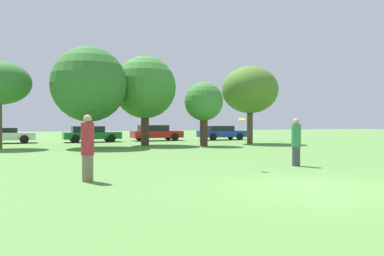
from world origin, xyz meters
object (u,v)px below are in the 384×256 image
at_px(person_catcher, 296,142).
at_px(parked_car_blue, 221,132).
at_px(person_thrower, 88,148).
at_px(frisbee, 242,119).
at_px(parked_car_red, 156,133).
at_px(tree_1, 89,84).
at_px(tree_3, 204,102).
at_px(parked_car_green, 91,134).
at_px(tree_4, 250,90).
at_px(parked_car_white, 4,135).
at_px(tree_2, 145,88).

height_order(person_catcher, parked_car_blue, person_catcher).
xyz_separation_m(person_thrower, person_catcher, (7.50, 1.13, -0.03)).
bearing_deg(frisbee, parked_car_red, 82.63).
bearing_deg(tree_1, parked_car_blue, 28.11).
height_order(tree_3, parked_car_blue, tree_3).
relative_size(tree_3, parked_car_green, 0.95).
relative_size(tree_4, parked_car_white, 1.34).
bearing_deg(tree_3, parked_car_blue, 57.63).
relative_size(person_thrower, parked_car_red, 0.42).
bearing_deg(parked_car_red, tree_2, -114.89).
bearing_deg(tree_4, tree_2, 174.48).
bearing_deg(tree_4, person_catcher, -112.43).
bearing_deg(tree_2, parked_car_white, 147.11).
bearing_deg(parked_car_red, tree_1, -134.36).
xyz_separation_m(tree_4, parked_car_red, (-5.30, 6.68, -3.25)).
height_order(person_thrower, tree_3, tree_3).
xyz_separation_m(person_catcher, parked_car_red, (0.27, 20.19, -0.20)).
relative_size(tree_4, parked_car_green, 1.27).
height_order(person_catcher, tree_1, tree_1).
height_order(tree_3, parked_car_red, tree_3).
bearing_deg(person_thrower, frisbee, 0.61).
relative_size(person_thrower, frisbee, 7.00).
xyz_separation_m(frisbee, tree_3, (3.70, 12.39, 1.20)).
xyz_separation_m(person_thrower, frisbee, (5.13, 0.83, 0.78)).
xyz_separation_m(person_thrower, parked_car_blue, (13.58, 20.71, -0.26)).
height_order(tree_4, parked_car_green, tree_4).
xyz_separation_m(frisbee, tree_2, (0.25, 14.56, 2.24)).
height_order(person_thrower, tree_4, tree_4).
bearing_deg(frisbee, tree_1, 104.91).
bearing_deg(tree_2, tree_4, -5.52).
xyz_separation_m(tree_3, parked_car_white, (-12.68, 8.14, -2.28)).
xyz_separation_m(tree_1, parked_car_blue, (12.03, 6.43, -3.28)).
relative_size(person_catcher, tree_3, 0.41).
distance_m(tree_2, tree_3, 4.21).
bearing_deg(parked_car_red, tree_4, -54.39).
bearing_deg(parked_car_white, tree_4, -24.48).
bearing_deg(person_thrower, parked_car_green, 74.94).
distance_m(person_catcher, frisbee, 2.53).
distance_m(parked_car_red, parked_car_blue, 5.83).
relative_size(frisbee, parked_car_red, 0.06).
relative_size(person_thrower, tree_3, 0.43).
distance_m(person_thrower, parked_car_green, 20.97).
height_order(tree_3, parked_car_green, tree_3).
distance_m(tree_4, parked_car_green, 12.80).
bearing_deg(parked_car_blue, parked_car_white, 175.01).
bearing_deg(parked_car_green, person_thrower, -99.35).
distance_m(person_catcher, tree_1, 14.75).
bearing_deg(tree_4, parked_car_white, 158.38).
bearing_deg(frisbee, tree_3, 73.36).
relative_size(person_catcher, frisbee, 6.75).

